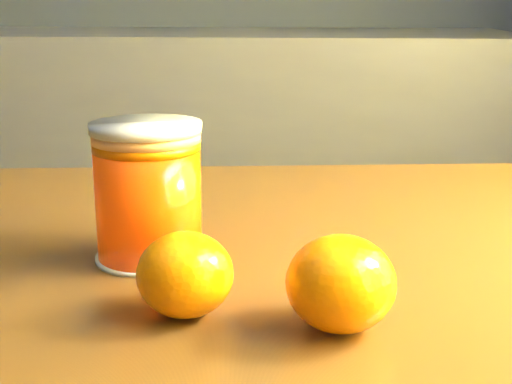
{
  "coord_description": "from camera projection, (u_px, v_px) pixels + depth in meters",
  "views": [
    {
      "loc": [
        1.07,
        -0.45,
        0.98
      ],
      "look_at": [
        1.02,
        0.08,
        0.84
      ],
      "focal_mm": 50.0,
      "sensor_mm": 36.0,
      "label": 1
    }
  ],
  "objects": [
    {
      "name": "orange_back",
      "position": [
        185.0,
        274.0,
        0.45
      ],
      "size": [
        0.06,
        0.06,
        0.05
      ],
      "primitive_type": "ellipsoid",
      "rotation": [
        0.0,
        0.0,
        0.04
      ],
      "color": "orange",
      "rests_on": "table"
    },
    {
      "name": "juice_glass",
      "position": [
        148.0,
        193.0,
        0.54
      ],
      "size": [
        0.08,
        0.08,
        0.1
      ],
      "rotation": [
        0.0,
        0.0,
        -0.27
      ],
      "color": "#F23E04",
      "rests_on": "table"
    },
    {
      "name": "orange_front",
      "position": [
        341.0,
        283.0,
        0.43
      ],
      "size": [
        0.07,
        0.07,
        0.06
      ],
      "primitive_type": "ellipsoid",
      "rotation": [
        0.0,
        0.0,
        0.1
      ],
      "color": "orange",
      "rests_on": "table"
    }
  ]
}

